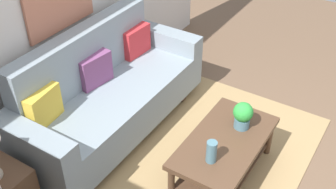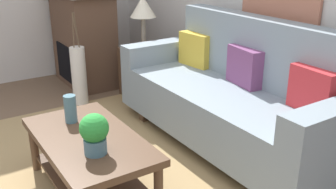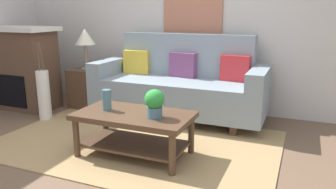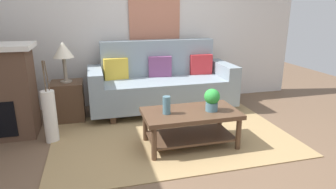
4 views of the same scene
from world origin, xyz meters
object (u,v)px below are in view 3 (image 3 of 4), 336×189
at_px(throw_pillow_plum, 183,65).
at_px(framed_painting, 192,5).
at_px(fireplace, 23,68).
at_px(floor_vase, 44,95).
at_px(side_table, 88,88).
at_px(coffee_table, 134,125).
at_px(throw_pillow_mustard, 137,62).
at_px(throw_pillow_crimson, 235,68).
at_px(couch, 180,85).
at_px(table_lamp, 85,38).
at_px(potted_plant_tabletop, 155,102).
at_px(tabletop_vase, 107,100).

relative_size(throw_pillow_plum, framed_painting, 0.43).
bearing_deg(throw_pillow_plum, fireplace, -165.98).
bearing_deg(floor_vase, throw_pillow_plum, 29.42).
bearing_deg(floor_vase, side_table, 77.11).
xyz_separation_m(coffee_table, side_table, (-1.43, 1.25, -0.03)).
height_order(throw_pillow_mustard, fireplace, fireplace).
height_order(throw_pillow_plum, coffee_table, throw_pillow_plum).
relative_size(throw_pillow_crimson, side_table, 0.64).
height_order(side_table, floor_vase, floor_vase).
bearing_deg(throw_pillow_plum, coffee_table, -88.93).
bearing_deg(coffee_table, couch, 91.17).
relative_size(throw_pillow_crimson, table_lamp, 0.63).
relative_size(throw_pillow_plum, fireplace, 0.31).
relative_size(throw_pillow_plum, table_lamp, 0.63).
height_order(potted_plant_tabletop, framed_painting, framed_painting).
distance_m(throw_pillow_mustard, throw_pillow_plum, 0.69).
bearing_deg(couch, throw_pillow_crimson, 10.38).
distance_m(throw_pillow_crimson, coffee_table, 1.61).
bearing_deg(framed_painting, throw_pillow_plum, -90.00).
distance_m(throw_pillow_mustard, throw_pillow_crimson, 1.37).
xyz_separation_m(couch, coffee_table, (0.03, -1.30, -0.12)).
relative_size(potted_plant_tabletop, table_lamp, 0.46).
relative_size(floor_vase, framed_painting, 0.77).
height_order(coffee_table, tabletop_vase, tabletop_vase).
bearing_deg(throw_pillow_plum, throw_pillow_crimson, 0.00).
xyz_separation_m(fireplace, floor_vase, (0.65, -0.33, -0.27)).
relative_size(throw_pillow_crimson, framed_painting, 0.43).
distance_m(throw_pillow_mustard, floor_vase, 1.30).
bearing_deg(potted_plant_tabletop, side_table, 142.15).
relative_size(couch, side_table, 3.94).
bearing_deg(throw_pillow_mustard, throw_pillow_crimson, 0.00).
height_order(throw_pillow_plum, tabletop_vase, throw_pillow_plum).
relative_size(throw_pillow_mustard, coffee_table, 0.33).
distance_m(potted_plant_tabletop, table_lamp, 2.15).
relative_size(throw_pillow_crimson, fireplace, 0.31).
relative_size(couch, tabletop_vase, 10.87).
xyz_separation_m(throw_pillow_mustard, throw_pillow_crimson, (1.37, 0.00, 0.00)).
height_order(side_table, table_lamp, table_lamp).
height_order(fireplace, floor_vase, fireplace).
relative_size(throw_pillow_mustard, throw_pillow_plum, 1.00).
relative_size(throw_pillow_mustard, throw_pillow_crimson, 1.00).
bearing_deg(tabletop_vase, potted_plant_tabletop, -3.96).
height_order(couch, coffee_table, couch).
xyz_separation_m(throw_pillow_mustard, potted_plant_tabletop, (0.95, -1.47, -0.11)).
bearing_deg(table_lamp, couch, 1.90).
height_order(throw_pillow_mustard, potted_plant_tabletop, throw_pillow_mustard).
bearing_deg(couch, table_lamp, -178.10).
xyz_separation_m(couch, table_lamp, (-1.40, -0.05, 0.56)).
distance_m(potted_plant_tabletop, fireplace, 2.64).
height_order(coffee_table, potted_plant_tabletop, potted_plant_tabletop).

